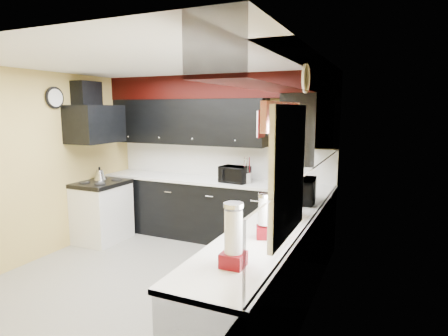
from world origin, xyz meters
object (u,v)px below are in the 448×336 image
toaster_oven (234,174)px  kettle (100,175)px  utensil_crock (247,178)px  microwave (300,190)px  knife_block (274,177)px

toaster_oven → kettle: (-2.00, -0.58, -0.06)m
kettle → toaster_oven: bearing=16.1°
utensil_crock → microwave: bearing=-39.9°
toaster_oven → microwave: 1.38m
microwave → knife_block: bearing=25.4°
toaster_oven → knife_block: bearing=19.2°
toaster_oven → utensil_crock: (0.18, 0.03, -0.04)m
toaster_oven → knife_block: (0.56, 0.12, -0.01)m
knife_block → kettle: size_ratio=1.23×
knife_block → kettle: (-2.56, -0.69, -0.05)m
utensil_crock → kettle: utensil_crock is taller
utensil_crock → kettle: bearing=-164.4°
microwave → knife_block: size_ratio=2.29×
knife_block → kettle: bearing=174.6°
microwave → kettle: bearing=78.7°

